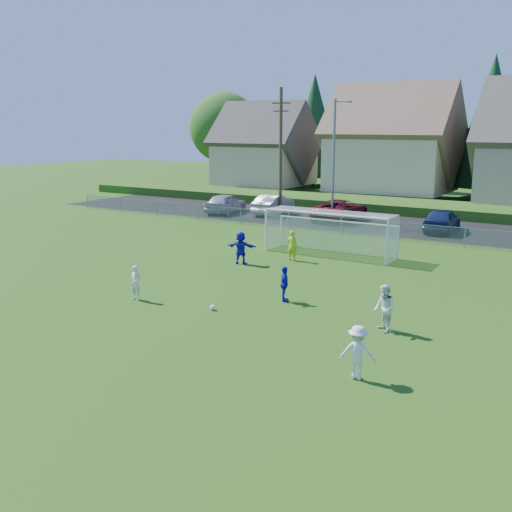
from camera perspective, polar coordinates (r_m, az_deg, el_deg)
The scene contains 20 objects.
ground at distance 21.24m, azimuth -11.54°, elevation -7.66°, with size 160.00×160.00×0.00m, color #193D0C.
asphalt_lot at distance 44.71m, azimuth 13.29°, elevation 2.83°, with size 60.00×60.00×0.00m, color black.
grass_embankment at distance 51.75m, azimuth 15.99°, elevation 4.40°, with size 70.00×6.00×0.80m, color #1E420F.
soccer_ball at distance 23.85m, azimuth -4.15°, elevation -4.91°, with size 0.22×0.22×0.22m, color white.
player_white_a at distance 25.48m, azimuth -11.39°, elevation -2.54°, with size 0.53×0.35×1.46m, color silver.
player_white_b at distance 21.66m, azimuth 12.12°, elevation -4.90°, with size 0.83×0.65×1.71m, color silver.
player_white_c at distance 17.65m, azimuth 9.67°, elevation -9.03°, with size 1.04×0.60×1.60m, color silver.
player_blue_a at distance 24.80m, azimuth 2.73°, elevation -2.69°, with size 0.87×0.36×1.49m, color #1613B2.
player_blue_b at distance 31.43m, azimuth -1.44°, elevation 0.78°, with size 1.60×0.51×1.72m, color #1613B2.
goalkeeper at distance 32.29m, azimuth 3.48°, elevation 0.99°, with size 0.59×0.39×1.63m, color #A7CF18.
car_a at distance 49.90m, azimuth -2.93°, elevation 5.06°, with size 1.92×4.77×1.62m, color #999BA0.
car_b at distance 49.05m, azimuth 1.67°, elevation 4.93°, with size 1.70×4.88×1.61m, color #BDBDBD.
car_c at distance 46.32m, azimuth 8.01°, elevation 4.37°, with size 2.68×5.82×1.62m, color maroon.
car_e at distance 42.90m, azimuth 17.29°, elevation 3.29°, with size 1.91×4.75×1.62m, color navy.
soccer_goal at distance 33.91m, azimuth 7.19°, elevation 2.86°, with size 7.42×1.90×2.50m.
chainlink_fence at distance 39.50m, azimuth 10.77°, elevation 2.62°, with size 52.06×0.06×1.20m.
streetlight at distance 44.41m, azimuth 7.47°, elevation 9.28°, with size 1.38×0.18×9.00m.
utility_pole at distance 47.58m, azimuth 2.36°, elevation 9.94°, with size 1.60×0.26×10.00m.
houses_row at distance 58.08m, azimuth 20.41°, elevation 11.80°, with size 53.90×11.45×13.27m.
tree_row at distance 64.42m, azimuth 20.71°, elevation 11.39°, with size 65.98×12.36×13.80m.
Camera 1 is at (13.87, -14.39, 7.21)m, focal length 42.00 mm.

